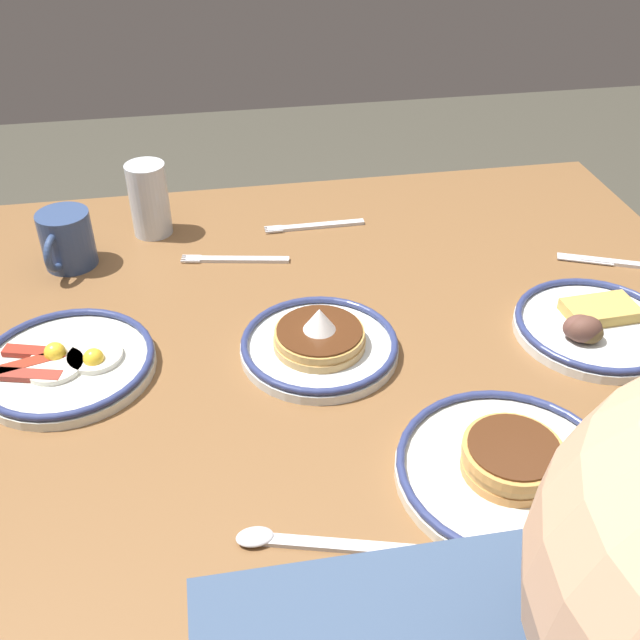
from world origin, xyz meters
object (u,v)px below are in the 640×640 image
(plate_far_companion, at_px, (319,343))
(coffee_mug, at_px, (66,239))
(fork_far, at_px, (235,259))
(fork_near, at_px, (315,226))
(plate_center_pancakes, at_px, (594,326))
(plate_far_side, at_px, (509,468))
(tea_spoon, at_px, (306,542))
(drinking_glass, at_px, (150,203))
(plate_near_main, at_px, (67,363))
(butter_knife, at_px, (622,263))

(plate_far_companion, height_order, coffee_mug, coffee_mug)
(coffee_mug, relative_size, fork_far, 0.64)
(fork_near, distance_m, fork_far, 0.18)
(plate_center_pancakes, xyz_separation_m, plate_far_side, (0.22, 0.24, 0.00))
(plate_center_pancakes, bearing_deg, tea_spoon, 31.95)
(drinking_glass, relative_size, fork_far, 0.72)
(fork_near, xyz_separation_m, tea_spoon, (0.12, 0.67, 0.00))
(plate_far_companion, relative_size, fork_far, 1.23)
(plate_far_companion, xyz_separation_m, drinking_glass, (0.23, -0.39, 0.04))
(plate_far_companion, xyz_separation_m, tea_spoon, (0.07, 0.32, -0.01))
(plate_far_companion, distance_m, tea_spoon, 0.32)
(drinking_glass, height_order, fork_near, drinking_glass)
(coffee_mug, height_order, drinking_glass, drinking_glass)
(plate_near_main, xyz_separation_m, drinking_glass, (-0.11, -0.37, 0.04))
(plate_center_pancakes, bearing_deg, drinking_glass, -33.54)
(plate_far_companion, distance_m, plate_far_side, 0.32)
(tea_spoon, bearing_deg, plate_near_main, -50.88)
(plate_far_companion, distance_m, butter_knife, 0.55)
(coffee_mug, relative_size, tea_spoon, 0.57)
(plate_center_pancakes, xyz_separation_m, drinking_glass, (0.63, -0.42, 0.04))
(coffee_mug, bearing_deg, plate_center_pancakes, 156.68)
(tea_spoon, bearing_deg, fork_far, -87.31)
(drinking_glass, distance_m, butter_knife, 0.81)
(plate_far_companion, height_order, fork_far, plate_far_companion)
(plate_far_companion, height_order, tea_spoon, plate_far_companion)
(plate_center_pancakes, height_order, drinking_glass, drinking_glass)
(fork_far, xyz_separation_m, butter_knife, (-0.63, 0.12, -0.00))
(plate_far_side, bearing_deg, drinking_glass, -58.45)
(drinking_glass, bearing_deg, plate_far_side, 121.55)
(plate_far_companion, bearing_deg, plate_near_main, -3.33)
(plate_center_pancakes, xyz_separation_m, butter_knife, (-0.14, -0.17, -0.01))
(plate_far_side, distance_m, drinking_glass, 0.77)
(plate_far_side, relative_size, coffee_mug, 2.27)
(coffee_mug, height_order, tea_spoon, coffee_mug)
(plate_center_pancakes, bearing_deg, plate_far_companion, -3.64)
(plate_center_pancakes, xyz_separation_m, fork_far, (0.49, -0.29, -0.01))
(plate_near_main, xyz_separation_m, plate_far_side, (-0.51, 0.29, 0.00))
(butter_knife, bearing_deg, tea_spoon, 37.29)
(plate_far_companion, relative_size, fork_near, 1.21)
(fork_near, bearing_deg, plate_far_companion, 81.43)
(plate_far_side, xyz_separation_m, butter_knife, (-0.36, -0.41, -0.01))
(coffee_mug, height_order, fork_far, coffee_mug)
(plate_far_companion, height_order, plate_far_side, plate_far_companion)
(fork_far, bearing_deg, plate_center_pancakes, 149.35)
(plate_center_pancakes, relative_size, plate_far_side, 0.89)
(drinking_glass, xyz_separation_m, fork_far, (-0.13, 0.12, -0.05))
(plate_near_main, height_order, plate_far_side, plate_far_side)
(plate_near_main, distance_m, plate_far_companion, 0.34)
(fork_far, bearing_deg, plate_far_side, 116.80)
(plate_near_main, relative_size, plate_far_side, 0.91)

